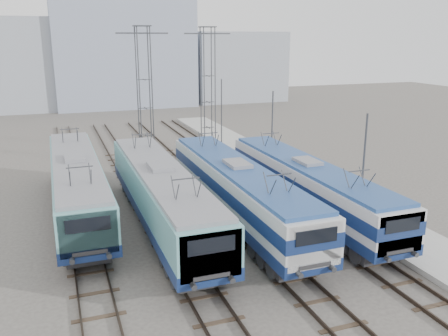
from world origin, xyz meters
TOP-DOWN VIEW (x-y plane):
  - ground at (0.00, 0.00)m, footprint 160.00×160.00m
  - platform at (10.20, 8.00)m, footprint 4.00×70.00m
  - locomotive_far_left at (-6.75, 9.94)m, footprint 2.91×18.38m
  - locomotive_center_left at (-2.25, 5.99)m, footprint 2.94×18.58m
  - locomotive_center_right at (2.25, 5.30)m, footprint 2.89×18.28m
  - locomotive_far_right at (6.75, 4.92)m, footprint 2.77×17.48m
  - catenary_tower_west at (0.00, 22.00)m, footprint 4.50×1.20m
  - catenary_tower_east at (6.50, 24.00)m, footprint 4.50×1.20m
  - mast_front at (8.60, 2.00)m, footprint 0.12×0.12m
  - mast_mid at (8.60, 14.00)m, footprint 0.12×0.12m
  - mast_rear at (8.60, 26.00)m, footprint 0.12×0.12m
  - building_west at (-14.00, 62.00)m, footprint 18.00×12.00m
  - building_center at (4.00, 62.00)m, footprint 22.00×14.00m
  - building_east at (24.00, 62.00)m, footprint 16.00×12.00m

SIDE VIEW (x-z plane):
  - ground at x=0.00m, z-range 0.00..0.00m
  - platform at x=10.20m, z-range 0.00..0.30m
  - locomotive_far_right at x=6.75m, z-range 0.59..3.88m
  - locomotive_far_left at x=-6.75m, z-range 0.56..4.02m
  - locomotive_center_left at x=-2.25m, z-range 0.56..4.06m
  - locomotive_center_right at x=2.25m, z-range 0.61..4.05m
  - mast_front at x=8.60m, z-range 0.00..7.00m
  - mast_mid at x=8.60m, z-range 0.00..7.00m
  - mast_rear at x=8.60m, z-range 0.00..7.00m
  - building_east at x=24.00m, z-range 0.00..12.00m
  - catenary_tower_west at x=0.00m, z-range 0.64..12.64m
  - catenary_tower_east at x=6.50m, z-range 0.64..12.64m
  - building_west at x=-14.00m, z-range 0.00..14.00m
  - building_center at x=4.00m, z-range 0.00..18.00m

